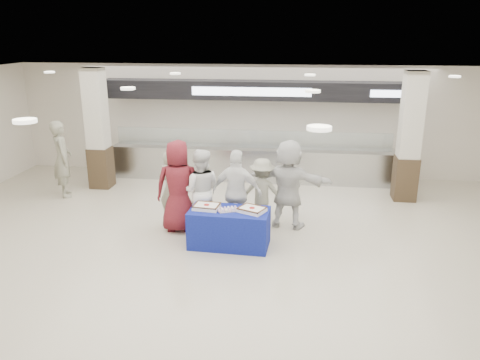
# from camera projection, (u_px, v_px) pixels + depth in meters

# --- Properties ---
(ground) EXTENTS (14.00, 14.00, 0.00)m
(ground) POSITION_uv_depth(u_px,v_px,m) (221.00, 267.00, 8.42)
(ground) COLOR beige
(ground) RESTS_ON ground
(serving_line) EXTENTS (8.70, 0.85, 2.80)m
(serving_line) POSITION_uv_depth(u_px,v_px,m) (252.00, 140.00, 13.18)
(serving_line) COLOR #AFB2B6
(serving_line) RESTS_ON ground
(column_left) EXTENTS (0.55, 0.55, 3.20)m
(column_left) POSITION_uv_depth(u_px,v_px,m) (98.00, 132.00, 12.42)
(column_left) COLOR #322516
(column_left) RESTS_ON ground
(column_right) EXTENTS (0.55, 0.55, 3.20)m
(column_right) POSITION_uv_depth(u_px,v_px,m) (409.00, 140.00, 11.45)
(column_right) COLOR #322516
(column_right) RESTS_ON ground
(display_table) EXTENTS (1.58, 0.85, 0.75)m
(display_table) POSITION_uv_depth(u_px,v_px,m) (229.00, 228.00, 9.19)
(display_table) COLOR navy
(display_table) RESTS_ON ground
(sheet_cake_left) EXTENTS (0.52, 0.43, 0.10)m
(sheet_cake_left) POSITION_uv_depth(u_px,v_px,m) (207.00, 206.00, 9.14)
(sheet_cake_left) COLOR white
(sheet_cake_left) RESTS_ON display_table
(sheet_cake_right) EXTENTS (0.59, 0.54, 0.10)m
(sheet_cake_right) POSITION_uv_depth(u_px,v_px,m) (252.00, 209.00, 8.98)
(sheet_cake_right) COLOR white
(sheet_cake_right) RESTS_ON display_table
(cupcake_tray) EXTENTS (0.42, 0.37, 0.06)m
(cupcake_tray) POSITION_uv_depth(u_px,v_px,m) (227.00, 209.00, 9.05)
(cupcake_tray) COLOR silver
(cupcake_tray) RESTS_ON display_table
(civilian_maroon) EXTENTS (1.04, 0.75, 1.96)m
(civilian_maroon) POSITION_uv_depth(u_px,v_px,m) (179.00, 186.00, 9.76)
(civilian_maroon) COLOR maroon
(civilian_maroon) RESTS_ON ground
(soldier_a) EXTENTS (0.71, 0.58, 1.70)m
(soldier_a) POSITION_uv_depth(u_px,v_px,m) (172.00, 189.00, 10.02)
(soldier_a) COLOR gray
(soldier_a) RESTS_ON ground
(chef_tall) EXTENTS (0.91, 0.73, 1.77)m
(chef_tall) POSITION_uv_depth(u_px,v_px,m) (201.00, 190.00, 9.80)
(chef_tall) COLOR white
(chef_tall) RESTS_ON ground
(chef_short) EXTENTS (1.11, 0.59, 1.80)m
(chef_short) POSITION_uv_depth(u_px,v_px,m) (237.00, 192.00, 9.63)
(chef_short) COLOR white
(chef_short) RESTS_ON ground
(soldier_b) EXTENTS (0.99, 0.60, 1.50)m
(soldier_b) POSITION_uv_depth(u_px,v_px,m) (262.00, 192.00, 10.11)
(soldier_b) COLOR gray
(soldier_b) RESTS_ON ground
(civilian_white) EXTENTS (1.88, 0.92, 1.94)m
(civilian_white) POSITION_uv_depth(u_px,v_px,m) (288.00, 184.00, 9.94)
(civilian_white) COLOR silver
(civilian_white) RESTS_ON ground
(soldier_bg) EXTENTS (0.78, 0.86, 1.96)m
(soldier_bg) POSITION_uv_depth(u_px,v_px,m) (62.00, 159.00, 11.88)
(soldier_bg) COLOR gray
(soldier_bg) RESTS_ON ground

